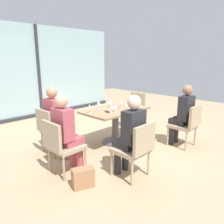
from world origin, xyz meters
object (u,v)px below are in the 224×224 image
chair_far_right (134,107)px  wine_glass_5 (111,101)px  person_far_left (56,117)px  wine_glass_2 (115,106)px  chair_front_left (136,147)px  person_front_left (130,132)px  wine_glass_4 (122,102)px  coffee_cup (139,104)px  dining_table_main (115,118)px  cell_phone_on_table (107,112)px  person_side_end (66,130)px  chair_side_end (61,144)px  handbag_1 (69,150)px  wine_glass_1 (126,105)px  wine_glass_3 (99,102)px  wine_glass_0 (112,106)px  wine_glass_6 (90,107)px  handbag_0 (83,178)px  chair_front_right (187,123)px  person_front_right (183,112)px  chair_far_left (52,128)px

chair_far_right → wine_glass_5: 1.25m
person_far_left → wine_glass_2: bearing=-34.8°
chair_front_left → person_far_left: person_far_left is taller
person_front_left → wine_glass_4: (0.97, 1.04, 0.16)m
coffee_cup → wine_glass_4: bearing=160.4°
dining_table_main → cell_phone_on_table: cell_phone_on_table is taller
person_front_left → wine_glass_5: bearing=55.3°
person_side_end → coffee_cup: (1.98, 0.13, 0.08)m
chair_side_end → wine_glass_5: bearing=17.9°
dining_table_main → handbag_1: 1.20m
chair_side_end → person_side_end: 0.23m
wine_glass_1 → wine_glass_3: 0.60m
wine_glass_0 → wine_glass_1: size_ratio=1.00×
person_far_left → wine_glass_6: (0.51, -0.36, 0.16)m
wine_glass_0 → wine_glass_2: (0.11, -0.00, 0.00)m
dining_table_main → handbag_1: bearing=175.0°
person_far_left → person_front_left: 1.57m
handbag_0 → coffee_cup: bearing=37.2°
wine_glass_4 → chair_far_right: bearing=25.1°
wine_glass_5 → handbag_0: bearing=-147.2°
person_far_left → wine_glass_3: (0.91, -0.17, 0.16)m
wine_glass_5 → wine_glass_1: bearing=-94.6°
wine_glass_4 → chair_side_end: bearing=-170.7°
person_front_left → wine_glass_3: 1.52m
chair_front_right → chair_far_right: size_ratio=1.00×
chair_front_right → chair_far_right: bearing=76.4°
chair_front_right → person_far_left: (-1.94, 1.66, 0.20)m
chair_side_end → coffee_cup: chair_side_end is taller
chair_side_end → wine_glass_4: 1.73m
dining_table_main → person_front_right: person_front_right is taller
chair_front_right → wine_glass_2: bearing=135.1°
handbag_0 → wine_glass_1: bearing=40.1°
chair_front_right → chair_front_left: bearing=180.0°
person_front_left → wine_glass_4: 1.44m
chair_far_left → chair_front_left: bearing=-76.4°
coffee_cup → handbag_1: size_ratio=0.30×
wine_glass_4 → handbag_1: (-1.27, 0.14, -0.72)m
person_far_left → person_front_left: bearing=-79.4°
wine_glass_3 → chair_side_end: bearing=-155.4°
dining_table_main → wine_glass_3: bearing=124.5°
dining_table_main → person_front_left: size_ratio=1.10×
handbag_0 → wine_glass_6: bearing=65.4°
dining_table_main → cell_phone_on_table: size_ratio=9.60×
chair_front_right → chair_far_right: (0.40, 1.66, 0.00)m
dining_table_main → chair_far_left: (-1.23, 0.47, -0.05)m
chair_front_right → person_front_right: person_front_right is taller
person_side_end → cell_phone_on_table: person_side_end is taller
handbag_1 → cell_phone_on_table: bearing=15.5°
wine_glass_0 → handbag_1: wine_glass_0 is taller
person_far_left → wine_glass_6: 0.65m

